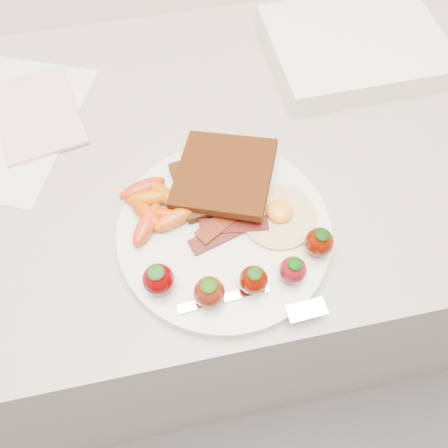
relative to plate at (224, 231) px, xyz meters
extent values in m
cube|color=gray|center=(0.00, 0.15, -0.46)|extent=(2.00, 0.60, 0.90)
cylinder|color=white|center=(0.00, 0.00, 0.00)|extent=(0.27, 0.27, 0.02)
cube|color=black|center=(0.00, 0.06, 0.02)|extent=(0.10, 0.10, 0.01)
cube|color=black|center=(0.01, 0.07, 0.03)|extent=(0.16, 0.16, 0.03)
cylinder|color=beige|center=(0.07, 0.00, 0.01)|extent=(0.11, 0.11, 0.01)
ellipsoid|color=orange|center=(0.07, 0.00, 0.02)|extent=(0.04, 0.04, 0.02)
cube|color=black|center=(0.00, -0.01, 0.01)|extent=(0.09, 0.04, 0.00)
cube|color=black|center=(0.01, 0.00, 0.01)|extent=(0.09, 0.03, 0.00)
cube|color=#3A0B05|center=(0.00, 0.01, 0.02)|extent=(0.09, 0.06, 0.00)
ellipsoid|color=#C05703|center=(-0.09, 0.06, 0.02)|extent=(0.06, 0.02, 0.02)
ellipsoid|color=#DA3600|center=(-0.07, 0.03, 0.02)|extent=(0.05, 0.03, 0.02)
ellipsoid|color=red|center=(-0.09, 0.02, 0.02)|extent=(0.05, 0.07, 0.02)
ellipsoid|color=#BA5100|center=(-0.07, 0.06, 0.02)|extent=(0.05, 0.06, 0.02)
ellipsoid|color=red|center=(-0.09, 0.07, 0.02)|extent=(0.07, 0.04, 0.02)
ellipsoid|color=#CD4F0C|center=(-0.06, 0.02, 0.02)|extent=(0.06, 0.04, 0.02)
ellipsoid|color=#C53C01|center=(-0.09, 0.04, 0.02)|extent=(0.05, 0.06, 0.02)
ellipsoid|color=#5F0002|center=(-0.09, -0.06, 0.03)|extent=(0.04, 0.04, 0.04)
ellipsoid|color=#134914|center=(-0.09, -0.06, 0.05)|extent=(0.02, 0.02, 0.01)
ellipsoid|color=#62170A|center=(-0.03, -0.09, 0.03)|extent=(0.04, 0.04, 0.04)
ellipsoid|color=#164F06|center=(-0.03, -0.09, 0.05)|extent=(0.02, 0.02, 0.01)
ellipsoid|color=#580A00|center=(0.02, -0.08, 0.03)|extent=(0.03, 0.03, 0.04)
ellipsoid|color=#17380C|center=(0.02, -0.08, 0.05)|extent=(0.02, 0.02, 0.01)
ellipsoid|color=maroon|center=(0.06, -0.08, 0.03)|extent=(0.03, 0.03, 0.04)
ellipsoid|color=#053A05|center=(0.06, -0.08, 0.05)|extent=(0.02, 0.02, 0.01)
ellipsoid|color=#590C00|center=(0.10, -0.05, 0.03)|extent=(0.03, 0.03, 0.04)
ellipsoid|color=black|center=(0.10, -0.05, 0.05)|extent=(0.02, 0.02, 0.01)
cube|color=silver|center=(-0.02, -0.09, 0.01)|extent=(0.11, 0.02, 0.00)
cube|color=white|center=(0.07, -0.12, 0.01)|extent=(0.05, 0.02, 0.00)
cube|color=white|center=(-0.28, 0.25, -0.01)|extent=(0.29, 0.32, 0.00)
cube|color=beige|center=(-0.23, 0.25, 0.00)|extent=(0.15, 0.19, 0.01)
cube|color=white|center=(0.27, 0.28, 0.01)|extent=(0.28, 0.22, 0.04)
camera|label=1|loc=(-0.05, -0.25, 0.49)|focal=35.00mm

